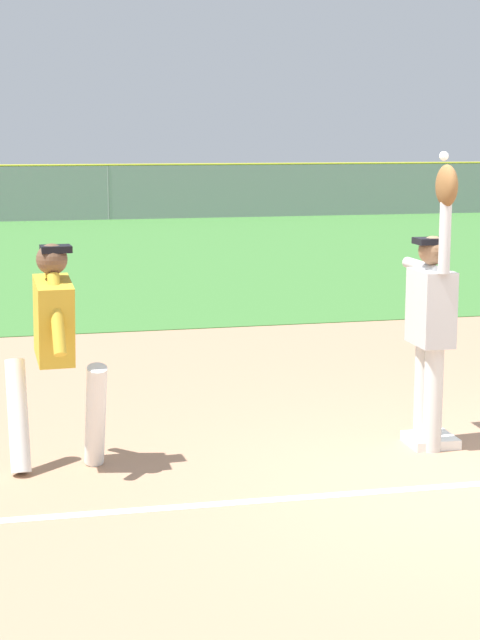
{
  "coord_description": "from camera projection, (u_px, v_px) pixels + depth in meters",
  "views": [
    {
      "loc": [
        -3.68,
        -6.56,
        2.48
      ],
      "look_at": [
        -1.75,
        1.31,
        1.05
      ],
      "focal_mm": 58.17,
      "sensor_mm": 36.0,
      "label": 1
    }
  ],
  "objects": [
    {
      "name": "parked_car_silver",
      "position": [
        213.0,
        191.0,
        35.77
      ],
      "size": [
        4.6,
        2.52,
        1.25
      ],
      "rotation": [
        0.0,
        0.0,
        0.12
      ],
      "color": "#B7B7BC",
      "rests_on": "ground_plane"
    },
    {
      "name": "outfield_grass",
      "position": [
        159.0,
        252.0,
        22.75
      ],
      "size": [
        54.6,
        18.62,
        0.01
      ],
      "primitive_type": "cube",
      "color": "#3D7533",
      "rests_on": "ground_plane"
    },
    {
      "name": "fielder",
      "position": [
        432.0,
        312.0,
        8.2
      ],
      "size": [
        0.28,
        0.89,
        2.28
      ],
      "rotation": [
        0.0,
        0.0,
        3.12
      ],
      "color": "silver",
      "rests_on": "ground_plane"
    },
    {
      "name": "first_base",
      "position": [
        430.0,
        440.0,
        8.47
      ],
      "size": [
        0.39,
        0.39,
        0.08
      ],
      "primitive_type": "cube",
      "rotation": [
        0.0,
        0.0,
        -0.03
      ],
      "color": "white",
      "rests_on": "ground_plane"
    },
    {
      "name": "runner",
      "position": [
        55.0,
        341.0,
        7.66
      ],
      "size": [
        0.73,
        0.84,
        1.72
      ],
      "rotation": [
        0.0,
        0.0,
        0.04
      ],
      "color": "white",
      "rests_on": "ground_plane"
    },
    {
      "name": "baseball",
      "position": [
        444.0,
        156.0,
        8.12
      ],
      "size": [
        0.07,
        0.07,
        0.07
      ],
      "primitive_type": "sphere",
      "color": "white"
    },
    {
      "name": "outfield_fence",
      "position": [
        108.0,
        192.0,
        31.51
      ],
      "size": [
        54.68,
        0.08,
        1.69
      ],
      "color": "#93999E",
      "rests_on": "ground_plane"
    },
    {
      "name": "parked_car_tan",
      "position": [
        84.0,
        193.0,
        34.33
      ],
      "size": [
        4.51,
        2.34,
        1.25
      ],
      "rotation": [
        0.0,
        0.0,
        0.06
      ],
      "color": "tan",
      "rests_on": "ground_plane"
    }
  ]
}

